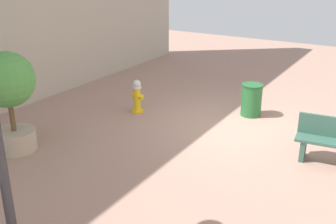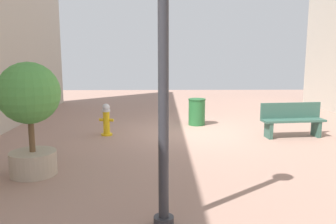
{
  "view_description": "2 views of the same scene",
  "coord_description": "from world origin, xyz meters",
  "px_view_note": "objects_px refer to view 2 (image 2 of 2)",
  "views": [
    {
      "loc": [
        -3.38,
        8.58,
        3.9
      ],
      "look_at": [
        0.92,
        1.54,
        0.73
      ],
      "focal_mm": 42.6,
      "sensor_mm": 36.0,
      "label": 1
    },
    {
      "loc": [
        1.06,
        10.22,
        2.36
      ],
      "look_at": [
        0.9,
        1.78,
        0.91
      ],
      "focal_mm": 37.79,
      "sensor_mm": 36.0,
      "label": 2
    }
  ],
  "objects_px": {
    "bench_near": "(292,119)",
    "street_lamp": "(163,35)",
    "fire_hydrant": "(106,119)",
    "planter_tree": "(30,106)",
    "trash_bin": "(197,112)"
  },
  "relations": [
    {
      "from": "bench_near",
      "to": "street_lamp",
      "type": "relative_size",
      "value": 0.43
    },
    {
      "from": "fire_hydrant",
      "to": "bench_near",
      "type": "height_order",
      "value": "bench_near"
    },
    {
      "from": "planter_tree",
      "to": "street_lamp",
      "type": "bearing_deg",
      "value": 140.41
    },
    {
      "from": "street_lamp",
      "to": "trash_bin",
      "type": "bearing_deg",
      "value": -99.45
    },
    {
      "from": "bench_near",
      "to": "street_lamp",
      "type": "distance_m",
      "value": 6.56
    },
    {
      "from": "fire_hydrant",
      "to": "street_lamp",
      "type": "relative_size",
      "value": 0.22
    },
    {
      "from": "fire_hydrant",
      "to": "planter_tree",
      "type": "xyz_separation_m",
      "value": [
        0.92,
        3.26,
        0.88
      ]
    },
    {
      "from": "planter_tree",
      "to": "trash_bin",
      "type": "xyz_separation_m",
      "value": [
        -3.63,
        -4.65,
        -0.91
      ]
    },
    {
      "from": "bench_near",
      "to": "planter_tree",
      "type": "height_order",
      "value": "planter_tree"
    },
    {
      "from": "fire_hydrant",
      "to": "planter_tree",
      "type": "height_order",
      "value": "planter_tree"
    },
    {
      "from": "planter_tree",
      "to": "fire_hydrant",
      "type": "bearing_deg",
      "value": -105.73
    },
    {
      "from": "planter_tree",
      "to": "street_lamp",
      "type": "relative_size",
      "value": 0.52
    },
    {
      "from": "planter_tree",
      "to": "street_lamp",
      "type": "distance_m",
      "value": 3.48
    },
    {
      "from": "planter_tree",
      "to": "trash_bin",
      "type": "distance_m",
      "value": 5.97
    },
    {
      "from": "bench_near",
      "to": "street_lamp",
      "type": "height_order",
      "value": "street_lamp"
    }
  ]
}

